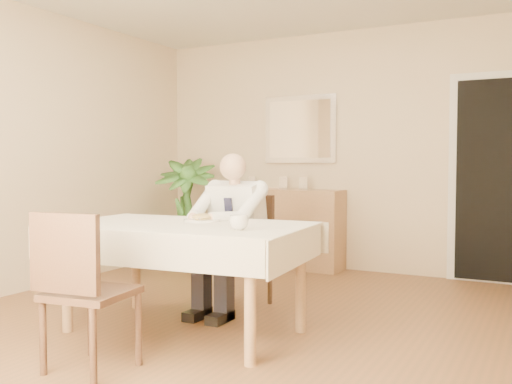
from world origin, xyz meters
The scene contains 17 objects.
room centered at (0.00, 0.00, 1.30)m, with size 5.00×5.02×2.60m.
doorway centered at (1.55, 2.46, 1.00)m, with size 0.96×0.07×2.10m.
mirror centered at (-0.55, 2.47, 1.55)m, with size 0.86×0.04×0.76m.
dining_table centered at (-0.25, -0.26, 0.67)m, with size 1.80×1.15×0.75m.
chair_far centered at (-0.25, 0.63, 0.51)m, with size 0.44×0.44×0.90m.
chair_near centered at (-0.29, -1.18, 0.51)m, with size 0.48×0.48×0.91m.
seated_man centered at (-0.25, 0.34, 0.69)m, with size 0.48×0.72×1.24m.
plate centered at (-0.22, -0.06, 0.76)m, with size 0.26×0.26×0.02m, color white.
food centered at (-0.22, -0.06, 0.78)m, with size 0.14×0.14×0.06m, color olive.
knife centered at (-0.18, -0.12, 0.78)m, with size 0.01×0.01×0.13m, color silver.
fork centered at (-0.26, -0.12, 0.78)m, with size 0.01×0.01×0.13m, color silver.
coffee_mug centered at (0.27, -0.39, 0.80)m, with size 0.12×0.12×0.09m, color white.
sideboard centered at (-0.55, 2.32, 0.44)m, with size 1.09×0.37×0.87m, color #AA784F.
photo_frame_left centered at (-1.08, 2.33, 0.94)m, with size 0.10×0.02×0.14m, color silver.
photo_frame_center centered at (-0.70, 2.37, 0.94)m, with size 0.10×0.02×0.14m, color silver.
photo_frame_right centered at (-0.44, 2.33, 0.94)m, with size 0.10×0.02×0.14m, color silver.
potted_palm centered at (-1.70, 1.86, 0.61)m, with size 0.69×0.69×1.23m, color #2F6021.
Camera 1 is at (2.00, -3.48, 1.17)m, focal length 40.00 mm.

